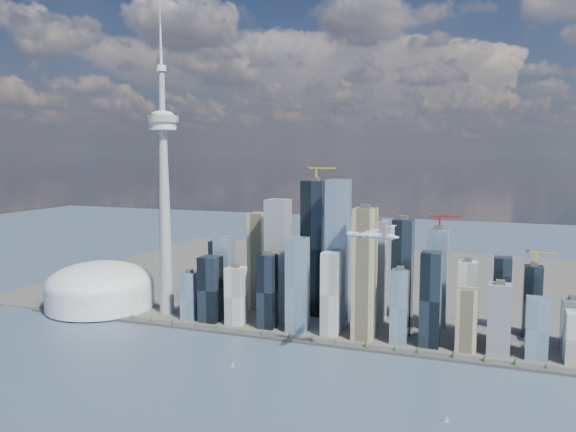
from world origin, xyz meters
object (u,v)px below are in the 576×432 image
(airplane, at_px, (371,235))
(sailboat_west, at_px, (233,365))
(needle_tower, at_px, (164,186))
(dome_stadium, at_px, (100,288))
(sailboat_east, at_px, (447,420))

(airplane, bearing_deg, sailboat_west, -160.96)
(sailboat_west, bearing_deg, needle_tower, 138.52)
(needle_tower, relative_size, sailboat_west, 63.21)
(needle_tower, xyz_separation_m, airplane, (409.52, -154.15, -47.01))
(dome_stadium, height_order, sailboat_west, dome_stadium)
(dome_stadium, xyz_separation_m, sailboat_east, (658.08, -247.17, -36.80))
(needle_tower, bearing_deg, dome_stadium, -175.91)
(sailboat_west, bearing_deg, sailboat_east, -13.71)
(sailboat_east, bearing_deg, airplane, 139.14)
(sailboat_west, distance_m, sailboat_east, 299.10)
(needle_tower, xyz_separation_m, sailboat_east, (518.08, -257.17, -233.20))
(sailboat_west, relative_size, sailboat_east, 1.06)
(sailboat_west, bearing_deg, airplane, 10.54)
(needle_tower, relative_size, dome_stadium, 2.75)
(airplane, xyz_separation_m, sailboat_east, (108.56, -103.02, -186.19))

